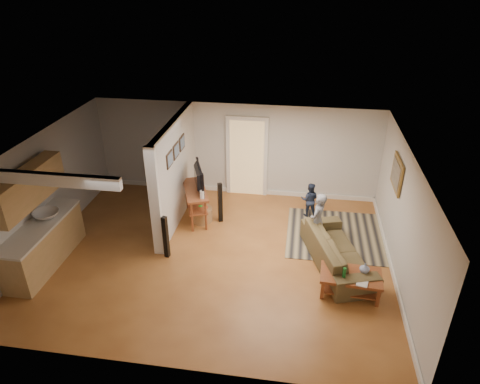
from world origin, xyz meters
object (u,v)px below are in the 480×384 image
(tv_console, at_px, (196,192))
(child, at_px, (315,246))
(coffee_table, at_px, (352,278))
(toy_basket, at_px, (202,214))
(toddler, at_px, (308,215))
(speaker_right, at_px, (220,203))
(sofa, at_px, (336,264))
(speaker_left, at_px, (166,237))

(tv_console, height_order, child, tv_console)
(coffee_table, height_order, toy_basket, coffee_table)
(toddler, bearing_deg, coffee_table, 109.30)
(speaker_right, height_order, toy_basket, speaker_right)
(sofa, xyz_separation_m, speaker_right, (-2.74, 1.34, 0.51))
(sofa, bearing_deg, coffee_table, 176.06)
(tv_console, distance_m, child, 3.09)
(tv_console, relative_size, toddler, 1.55)
(speaker_right, bearing_deg, toy_basket, 163.08)
(speaker_left, xyz_separation_m, child, (3.17, 0.87, -0.50))
(speaker_left, xyz_separation_m, speaker_right, (0.86, 1.60, 0.02))
(tv_console, bearing_deg, toddler, -9.31)
(coffee_table, xyz_separation_m, child, (-0.65, 1.47, -0.35))
(toy_basket, relative_size, child, 0.40)
(toddler, bearing_deg, tv_console, 14.35)
(speaker_left, relative_size, speaker_right, 0.96)
(speaker_right, height_order, toddler, speaker_right)
(sofa, bearing_deg, speaker_right, 45.87)
(tv_console, bearing_deg, speaker_left, -119.97)
(coffee_table, xyz_separation_m, toddler, (-0.82, 2.78, -0.35))
(toddler, bearing_deg, speaker_left, 39.01)
(coffee_table, relative_size, toy_basket, 2.23)
(sofa, distance_m, tv_console, 3.68)
(tv_console, xyz_separation_m, child, (2.90, -0.76, -0.75))
(coffee_table, height_order, toddler, coffee_table)
(speaker_right, relative_size, toddler, 1.15)
(speaker_right, distance_m, child, 2.47)
(coffee_table, xyz_separation_m, tv_console, (-3.55, 2.23, 0.40))
(child, relative_size, toddler, 1.46)
(sofa, relative_size, toddler, 2.57)
(tv_console, relative_size, toy_basket, 2.64)
(coffee_table, relative_size, toddler, 1.31)
(tv_console, xyz_separation_m, toddler, (2.73, 0.55, -0.75))
(sofa, distance_m, toddler, 2.01)
(coffee_table, height_order, child, coffee_table)
(child, bearing_deg, toy_basket, -79.98)
(sofa, bearing_deg, speaker_left, 76.07)
(coffee_table, relative_size, speaker_right, 1.14)
(toy_basket, bearing_deg, tv_console, 146.87)
(speaker_left, distance_m, toddler, 3.74)
(sofa, xyz_separation_m, toddler, (-0.60, 1.92, 0.00))
(coffee_table, height_order, speaker_right, speaker_right)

